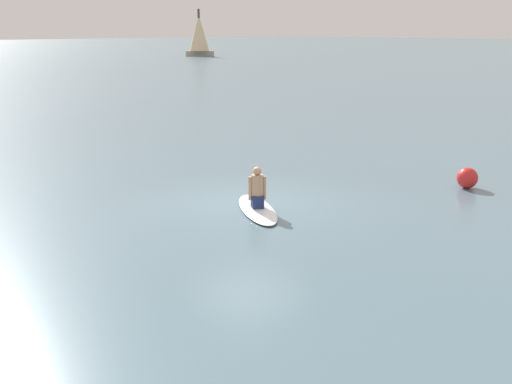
# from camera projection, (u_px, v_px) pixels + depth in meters

# --- Properties ---
(ground_plane) EXTENTS (400.00, 400.00, 0.00)m
(ground_plane) POSITION_uv_depth(u_px,v_px,m) (248.00, 203.00, 15.46)
(ground_plane) COLOR slate
(surfboard) EXTENTS (2.67, 1.96, 0.08)m
(surfboard) POSITION_uv_depth(u_px,v_px,m) (257.00, 209.00, 14.79)
(surfboard) COLOR white
(surfboard) RESTS_ON ground
(person_paddler) EXTENTS (0.41, 0.40, 0.97)m
(person_paddler) POSITION_uv_depth(u_px,v_px,m) (257.00, 189.00, 14.67)
(person_paddler) COLOR navy
(person_paddler) RESTS_ON surfboard
(sailboat_near_left) EXTENTS (3.94, 4.19, 6.58)m
(sailboat_near_left) POSITION_uv_depth(u_px,v_px,m) (199.00, 34.00, 91.35)
(sailboat_near_left) COLOR #B2A893
(sailboat_near_left) RESTS_ON ground
(buoy_marker) EXTENTS (0.56, 0.56, 0.56)m
(buoy_marker) POSITION_uv_depth(u_px,v_px,m) (467.00, 178.00, 16.80)
(buoy_marker) COLOR red
(buoy_marker) RESTS_ON ground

